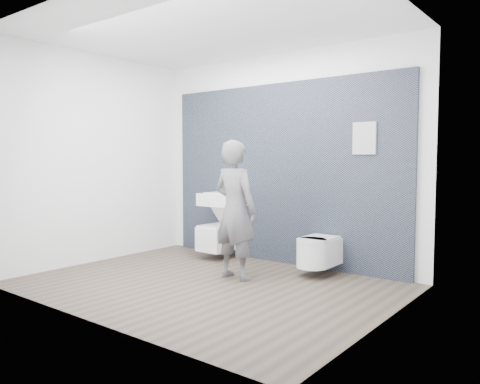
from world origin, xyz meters
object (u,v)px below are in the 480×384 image
Objects in this scene: washbasin at (222,199)px; visitor at (235,210)px; toilet_square at (219,236)px; toilet_rounded at (317,252)px.

visitor reaches higher than washbasin.
toilet_square is 0.42× the size of visitor.
visitor reaches higher than toilet_rounded.
toilet_rounded is (1.57, -0.10, -0.54)m from washbasin.
toilet_square reaches higher than toilet_rounded.
washbasin is 1.20m from visitor.
visitor is at bearing -42.58° from washbasin.
washbasin is 0.86× the size of toilet_square.
visitor is at bearing -40.29° from toilet_square.
washbasin is 0.37× the size of visitor.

